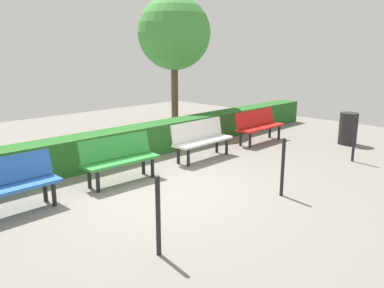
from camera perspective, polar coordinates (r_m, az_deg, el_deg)
The scene contains 11 objects.
ground_plane at distance 6.98m, azimuth -5.10°, elevation -6.71°, with size 17.79×17.79×0.00m, color gray.
bench_red at distance 10.56m, azimuth 9.75°, elevation 2.85°, with size 1.65×0.47×0.86m.
bench_white at distance 8.80m, azimuth 1.35°, elevation 0.90°, with size 1.62×0.48×0.86m.
bench_green at distance 7.36m, azimuth -10.62°, elevation -1.89°, with size 1.51×0.54×0.86m.
bench_blue at distance 6.43m, azimuth -26.09°, elevation -5.33°, with size 1.65×0.48×0.86m.
hedge_row at distance 8.99m, azimuth -8.97°, elevation 0.17°, with size 13.79×0.62×0.71m, color #266023.
tree_near at distance 12.57m, azimuth -2.65°, elevation 15.90°, with size 2.28×2.28×4.08m.
railing_post_near at distance 9.29m, azimuth 22.72°, elevation 0.62°, with size 0.06×0.06×1.00m, color black.
railing_post_mid at distance 6.71m, azimuth 13.17°, elevation -3.38°, with size 0.06×0.06×1.00m, color black.
railing_post_far at distance 4.70m, azimuth -4.99°, elevation -10.52°, with size 0.06×0.06×1.00m, color black.
trash_bin at distance 10.99m, azimuth 21.95°, elevation 2.12°, with size 0.46×0.46×0.84m, color #262628.
Camera 1 is at (4.23, 5.00, 2.41)m, focal length 36.33 mm.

